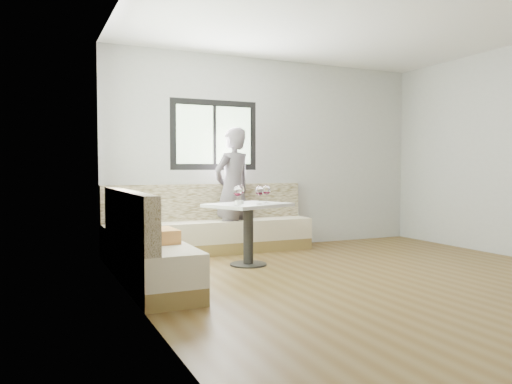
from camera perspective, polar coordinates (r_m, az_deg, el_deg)
room at (r=5.43m, az=12.31°, el=5.17°), size 5.01×5.01×2.81m
banquette at (r=6.19m, az=-8.06°, el=-5.11°), size 2.90×2.80×0.95m
table at (r=6.03m, az=-0.89°, el=-3.10°), size 1.11×1.00×0.75m
person at (r=6.95m, az=-2.67°, el=0.22°), size 0.74×0.62×1.74m
olive_ramekin at (r=5.90m, az=-1.94°, el=-1.18°), size 0.11×0.11×0.04m
wine_glass_a at (r=5.70m, az=-2.12°, el=0.00°), size 0.10×0.10×0.22m
wine_glass_b at (r=5.85m, az=0.39°, el=0.08°), size 0.10×0.10×0.22m
wine_glass_c at (r=6.04m, az=1.21°, el=0.16°), size 0.10×0.10×0.22m
wine_glass_d at (r=6.12m, az=-1.79°, el=0.19°), size 0.10×0.10×0.22m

